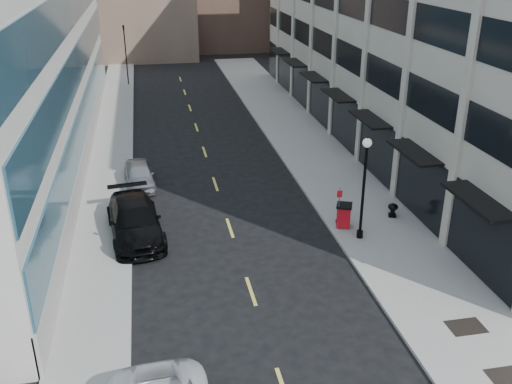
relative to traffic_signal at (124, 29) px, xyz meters
name	(u,v)px	position (x,y,z in m)	size (l,w,h in m)	color
sidewalk_right	(332,174)	(13.00, -28.00, -5.64)	(5.00, 80.00, 0.15)	#99978B
sidewalk_left	(107,191)	(-1.00, -28.00, -5.64)	(3.00, 80.00, 0.15)	#99978B
building_right	(434,14)	(22.44, -21.01, 3.28)	(15.30, 46.50, 18.25)	beige
grate_mid	(509,377)	(13.10, -47.00, -5.56)	(1.40, 1.00, 0.01)	black
grate_far	(466,327)	(13.10, -44.20, -5.56)	(1.40, 1.00, 0.01)	black
road_centerline	(222,204)	(5.50, -31.00, -5.71)	(0.15, 68.20, 0.01)	#D8CC4C
traffic_signal	(124,29)	(0.00, 0.00, 0.00)	(0.66, 0.66, 6.98)	black
car_black_pickup	(135,220)	(0.70, -34.00, -4.83)	(2.49, 6.13, 1.78)	black
car_silver_sedan	(139,175)	(0.95, -27.40, -4.99)	(1.73, 4.30, 1.46)	gray
trash_bin	(344,215)	(11.24, -35.25, -4.89)	(1.01, 1.01, 1.26)	red
lamppost	(364,180)	(11.67, -36.54, -2.45)	(0.44, 0.44, 5.30)	black
sign_post	(339,202)	(10.87, -35.45, -4.08)	(0.27, 0.06, 2.30)	slate
urn_planter	(393,209)	(14.23, -34.61, -5.12)	(0.54, 0.54, 0.74)	black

